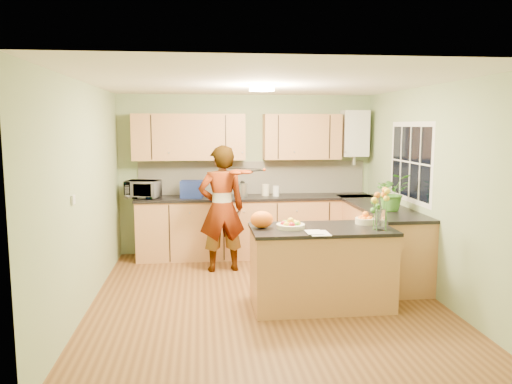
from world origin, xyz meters
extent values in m
plane|color=#593519|center=(0.00, 0.00, 0.00)|extent=(4.50, 4.50, 0.00)
cube|color=white|center=(0.00, 0.00, 2.50)|extent=(4.00, 4.50, 0.02)
cube|color=gray|center=(0.00, 2.25, 1.25)|extent=(4.00, 0.02, 2.50)
cube|color=gray|center=(0.00, -2.25, 1.25)|extent=(4.00, 0.02, 2.50)
cube|color=gray|center=(-2.00, 0.00, 1.25)|extent=(0.02, 4.50, 2.50)
cube|color=gray|center=(2.00, 0.00, 1.25)|extent=(0.02, 4.50, 2.50)
cube|color=#B67649|center=(0.10, 1.95, 0.45)|extent=(3.60, 0.60, 0.90)
cube|color=black|center=(0.10, 1.94, 0.92)|extent=(3.64, 0.62, 0.04)
cube|color=#B67649|center=(1.70, 0.85, 0.45)|extent=(0.60, 2.20, 0.90)
cube|color=black|center=(1.69, 0.85, 0.92)|extent=(0.62, 2.24, 0.04)
cube|color=beige|center=(0.10, 2.23, 1.20)|extent=(3.60, 0.02, 0.52)
cube|color=#B67649|center=(-0.90, 2.08, 1.85)|extent=(1.70, 0.34, 0.70)
cube|color=#B67649|center=(0.85, 2.08, 1.85)|extent=(1.20, 0.34, 0.70)
cube|color=silver|center=(1.70, 2.09, 1.90)|extent=(0.40, 0.30, 0.72)
cylinder|color=#BABABF|center=(1.70, 2.09, 1.50)|extent=(0.06, 0.06, 0.20)
cube|color=silver|center=(1.99, 0.60, 1.55)|extent=(0.01, 1.30, 1.05)
cube|color=black|center=(1.99, 0.60, 1.55)|extent=(0.01, 1.18, 0.92)
cube|color=silver|center=(-1.99, -0.60, 1.30)|extent=(0.02, 0.09, 0.09)
cylinder|color=#FFEABF|center=(0.00, 0.30, 2.46)|extent=(0.30, 0.30, 0.06)
cylinder|color=silver|center=(0.00, 0.30, 2.49)|extent=(0.10, 0.10, 0.02)
cube|color=#B67649|center=(0.60, -0.30, 0.43)|extent=(1.53, 0.77, 0.86)
cube|color=black|center=(0.60, -0.30, 0.88)|extent=(1.57, 0.80, 0.04)
cylinder|color=beige|center=(0.25, -0.30, 0.92)|extent=(0.31, 0.31, 0.05)
cylinder|color=beige|center=(1.15, -0.15, 0.93)|extent=(0.23, 0.23, 0.07)
cylinder|color=silver|center=(1.20, -0.48, 1.01)|extent=(0.11, 0.11, 0.23)
ellipsoid|color=orange|center=(-0.07, -0.25, 1.00)|extent=(0.29, 0.26, 0.19)
cube|color=white|center=(0.50, -0.60, 0.91)|extent=(0.20, 0.28, 0.01)
imported|color=#DBA386|center=(-0.45, 1.20, 0.88)|extent=(0.69, 0.50, 1.76)
imported|color=silver|center=(-1.60, 1.95, 1.07)|extent=(0.55, 0.44, 0.27)
cube|color=navy|center=(-0.87, 1.91, 1.07)|extent=(0.36, 0.28, 0.26)
cylinder|color=#BABABF|center=(-0.09, 1.95, 1.04)|extent=(0.15, 0.15, 0.21)
sphere|color=black|center=(-0.09, 1.95, 1.18)|extent=(0.08, 0.08, 0.08)
cylinder|color=beige|center=(0.27, 2.00, 1.03)|extent=(0.15, 0.15, 0.18)
cylinder|color=silver|center=(0.42, 1.94, 1.02)|extent=(0.12, 0.12, 0.16)
imported|color=#3F7D29|center=(1.70, 0.44, 1.18)|extent=(0.47, 0.42, 0.48)
camera|label=1|loc=(-0.73, -5.63, 2.03)|focal=35.00mm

